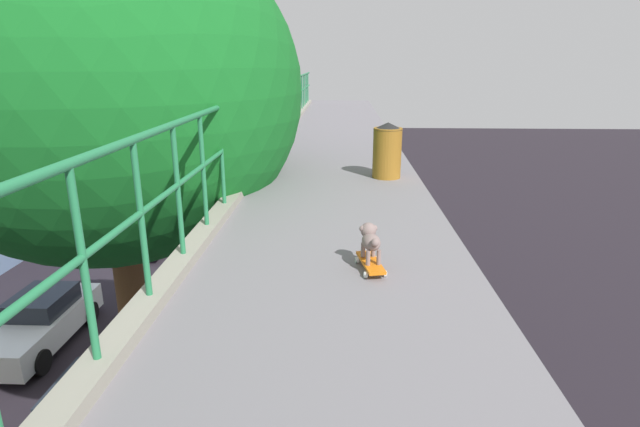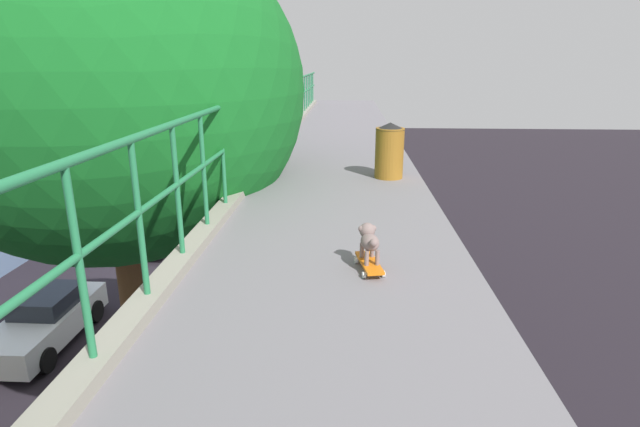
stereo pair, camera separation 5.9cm
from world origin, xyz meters
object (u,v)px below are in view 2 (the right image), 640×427
at_px(city_bus, 174,184).
at_px(small_dog, 369,239).
at_px(litter_bin, 389,150).
at_px(car_grey_fifth, 103,402).
at_px(toy_skateboard, 369,263).
at_px(car_white_sixth, 45,320).

bearing_deg(city_bus, small_dog, -66.27).
relative_size(city_bus, litter_bin, 14.11).
bearing_deg(small_dog, car_grey_fifth, 136.19).
relative_size(toy_skateboard, small_dog, 1.43).
xyz_separation_m(car_white_sixth, city_bus, (0.01, 11.66, 1.28)).
bearing_deg(car_white_sixth, toy_skateboard, -44.41).
xyz_separation_m(car_grey_fifth, small_dog, (5.65, -5.42, 6.02)).
relative_size(car_grey_fifth, small_dog, 13.03).
bearing_deg(car_white_sixth, small_dog, -44.30).
relative_size(small_dog, litter_bin, 0.43).
xyz_separation_m(car_white_sixth, toy_skateboard, (9.00, -8.82, 5.73)).
bearing_deg(litter_bin, city_bus, 118.91).
bearing_deg(car_grey_fifth, toy_skateboard, -43.99).
bearing_deg(toy_skateboard, small_dog, 98.25).
distance_m(car_grey_fifth, car_white_sixth, 4.74).
height_order(car_grey_fifth, car_white_sixth, car_white_sixth).
relative_size(car_white_sixth, toy_skateboard, 8.82).
height_order(city_bus, toy_skateboard, toy_skateboard).
xyz_separation_m(car_grey_fifth, car_white_sixth, (-3.34, 3.36, 0.10)).
xyz_separation_m(car_grey_fifth, toy_skateboard, (5.66, -5.46, 5.82)).
height_order(city_bus, litter_bin, litter_bin).
distance_m(car_grey_fifth, city_bus, 15.44).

